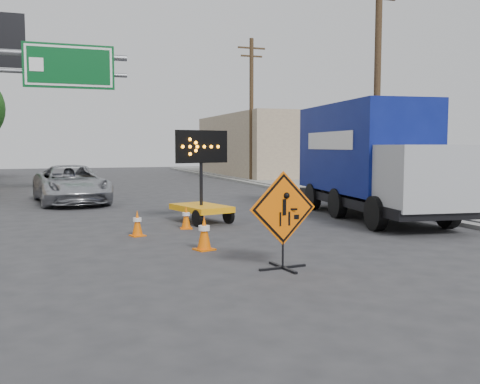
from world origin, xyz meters
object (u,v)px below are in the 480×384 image
construction_sign (283,218)px  box_truck (370,166)px  arrow_board (201,202)px  pickup_truck (71,184)px

construction_sign → box_truck: (5.53, 5.76, 0.69)m
arrow_board → pickup_truck: bearing=100.9°
arrow_board → pickup_truck: size_ratio=0.50×
arrow_board → box_truck: box_truck is taller
construction_sign → pickup_truck: size_ratio=0.33×
pickup_truck → box_truck: size_ratio=0.69×
pickup_truck → arrow_board: bearing=-69.6°
box_truck → pickup_truck: bearing=146.6°
construction_sign → box_truck: size_ratio=0.23×
pickup_truck → construction_sign: bearing=-82.2°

